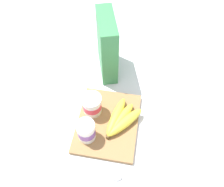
# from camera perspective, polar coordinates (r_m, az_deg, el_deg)

# --- Properties ---
(ground_plane) EXTENTS (2.40, 2.40, 0.00)m
(ground_plane) POSITION_cam_1_polar(r_m,az_deg,el_deg) (0.90, -1.08, -7.57)
(ground_plane) COLOR silver
(cutting_board) EXTENTS (0.28, 0.23, 0.02)m
(cutting_board) POSITION_cam_1_polar(r_m,az_deg,el_deg) (0.89, -1.09, -7.31)
(cutting_board) COLOR olive
(cutting_board) RESTS_ON ground_plane
(cereal_box) EXTENTS (0.20, 0.12, 0.27)m
(cereal_box) POSITION_cam_1_polar(r_m,az_deg,el_deg) (0.96, -1.22, 11.64)
(cereal_box) COLOR #38844C
(cereal_box) RESTS_ON ground_plane
(yogurt_cup_front) EXTENTS (0.07, 0.07, 0.09)m
(yogurt_cup_front) POSITION_cam_1_polar(r_m,az_deg,el_deg) (0.82, -6.40, -9.22)
(yogurt_cup_front) COLOR white
(yogurt_cup_front) RESTS_ON cutting_board
(yogurt_cup_back) EXTENTS (0.08, 0.08, 0.09)m
(yogurt_cup_back) POSITION_cam_1_polar(r_m,az_deg,el_deg) (0.87, -4.98, -2.83)
(yogurt_cup_back) COLOR white
(yogurt_cup_back) RESTS_ON cutting_board
(banana_bunch) EXTENTS (0.18, 0.14, 0.04)m
(banana_bunch) POSITION_cam_1_polar(r_m,az_deg,el_deg) (0.86, 2.12, -6.39)
(banana_bunch) COLOR yellow
(banana_bunch) RESTS_ON cutting_board
(spoon) EXTENTS (0.02, 0.13, 0.01)m
(spoon) POSITION_cam_1_polar(r_m,az_deg,el_deg) (0.82, -0.89, -19.73)
(spoon) COLOR silver
(spoon) RESTS_ON ground_plane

